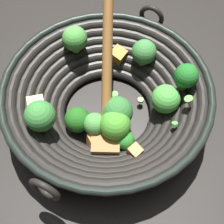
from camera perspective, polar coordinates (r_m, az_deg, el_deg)
name	(u,v)px	position (r m, az deg, el deg)	size (l,w,h in m)	color
ground_plane	(107,116)	(0.66, -0.81, -0.66)	(4.00, 4.00, 0.00)	black
wok	(107,99)	(0.61, -0.82, 2.34)	(0.38, 0.38, 0.21)	black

